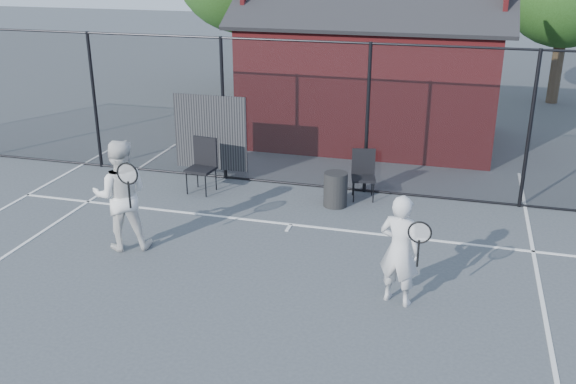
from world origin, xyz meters
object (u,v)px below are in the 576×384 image
(clubhouse, at_px, (372,76))
(chair_right, at_px, (364,176))
(player_front, at_px, (400,250))
(chair_left, at_px, (201,167))
(waste_bin, at_px, (336,189))
(player_back, at_px, (121,195))

(clubhouse, relative_size, chair_right, 6.84)
(player_front, height_order, chair_left, player_front)
(player_front, relative_size, chair_left, 1.49)
(clubhouse, distance_m, player_front, 8.37)
(waste_bin, bearing_deg, clubhouse, 90.97)
(player_front, xyz_separation_m, chair_right, (-1.09, 3.77, -0.33))
(chair_left, distance_m, chair_right, 3.25)
(player_back, height_order, chair_right, player_back)
(chair_right, xyz_separation_m, waste_bin, (-0.45, -0.50, -0.14))
(clubhouse, relative_size, waste_bin, 9.76)
(player_front, relative_size, player_back, 0.87)
(chair_left, xyz_separation_m, waste_bin, (2.76, 0.00, -0.21))
(chair_right, relative_size, waste_bin, 1.43)
(chair_right, bearing_deg, waste_bin, -144.42)
(player_front, distance_m, waste_bin, 3.65)
(player_back, height_order, waste_bin, player_back)
(chair_right, bearing_deg, player_back, -149.40)
(chair_left, distance_m, waste_bin, 2.77)
(player_front, xyz_separation_m, player_back, (-4.53, 0.57, 0.12))
(clubhouse, bearing_deg, waste_bin, -89.03)
(player_back, bearing_deg, chair_left, 85.08)
(clubhouse, height_order, chair_right, clubhouse)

